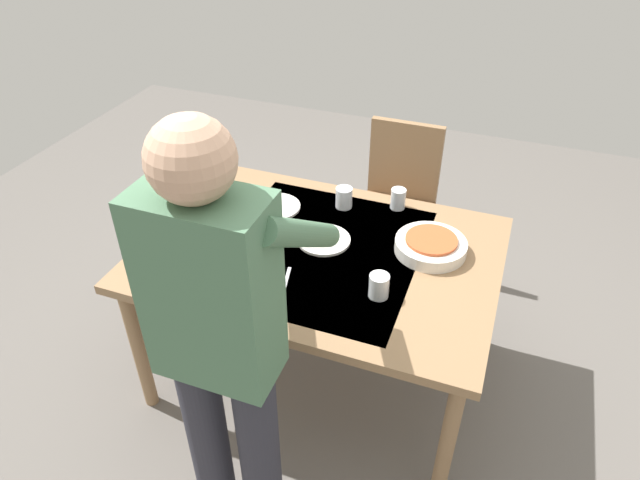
{
  "coord_description": "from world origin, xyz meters",
  "views": [
    {
      "loc": [
        -0.68,
        1.81,
        2.2
      ],
      "look_at": [
        0.0,
        0.0,
        0.8
      ],
      "focal_mm": 32.06,
      "sensor_mm": 36.0,
      "label": 1
    }
  ],
  "objects_px": {
    "water_cup_near_left": "(379,286)",
    "dinner_plate_far": "(276,207)",
    "dinner_plate_near": "(324,240)",
    "chair_near": "(398,194)",
    "wine_glass_left": "(213,278)",
    "water_cup_far_left": "(344,198)",
    "wine_bottle": "(173,217)",
    "dining_table": "(320,262)",
    "person_server": "(222,342)",
    "serving_bowl_pasta": "(431,245)",
    "water_cup_near_right": "(398,199)"
  },
  "relations": [
    {
      "from": "wine_glass_left",
      "to": "serving_bowl_pasta",
      "type": "xyz_separation_m",
      "value": [
        -0.7,
        -0.58,
        -0.07
      ]
    },
    {
      "from": "dining_table",
      "to": "dinner_plate_near",
      "type": "bearing_deg",
      "value": -84.82
    },
    {
      "from": "dining_table",
      "to": "wine_glass_left",
      "type": "relative_size",
      "value": 9.85
    },
    {
      "from": "water_cup_far_left",
      "to": "dinner_plate_near",
      "type": "distance_m",
      "value": 0.29
    },
    {
      "from": "water_cup_near_left",
      "to": "dinner_plate_far",
      "type": "distance_m",
      "value": 0.75
    },
    {
      "from": "chair_near",
      "to": "person_server",
      "type": "bearing_deg",
      "value": 85.21
    },
    {
      "from": "wine_bottle",
      "to": "wine_glass_left",
      "type": "xyz_separation_m",
      "value": [
        -0.35,
        0.29,
        -0.01
      ]
    },
    {
      "from": "wine_bottle",
      "to": "dinner_plate_far",
      "type": "xyz_separation_m",
      "value": [
        -0.3,
        -0.37,
        -0.1
      ]
    },
    {
      "from": "dinner_plate_near",
      "to": "chair_near",
      "type": "bearing_deg",
      "value": -98.92
    },
    {
      "from": "water_cup_near_left",
      "to": "water_cup_far_left",
      "type": "height_order",
      "value": "water_cup_far_left"
    },
    {
      "from": "water_cup_near_left",
      "to": "water_cup_far_left",
      "type": "xyz_separation_m",
      "value": [
        0.32,
        -0.55,
        0.0
      ]
    },
    {
      "from": "water_cup_far_left",
      "to": "dinner_plate_far",
      "type": "height_order",
      "value": "water_cup_far_left"
    },
    {
      "from": "water_cup_far_left",
      "to": "dinner_plate_far",
      "type": "xyz_separation_m",
      "value": [
        0.29,
        0.12,
        -0.04
      ]
    },
    {
      "from": "chair_near",
      "to": "dinner_plate_far",
      "type": "xyz_separation_m",
      "value": [
        0.44,
        0.68,
        0.23
      ]
    },
    {
      "from": "person_server",
      "to": "dinner_plate_near",
      "type": "height_order",
      "value": "person_server"
    },
    {
      "from": "dinner_plate_far",
      "to": "chair_near",
      "type": "bearing_deg",
      "value": -122.68
    },
    {
      "from": "wine_glass_left",
      "to": "dinner_plate_far",
      "type": "xyz_separation_m",
      "value": [
        0.05,
        -0.66,
        -0.1
      ]
    },
    {
      "from": "water_cup_near_left",
      "to": "dinner_plate_far",
      "type": "relative_size",
      "value": 0.42
    },
    {
      "from": "water_cup_far_left",
      "to": "person_server",
      "type": "bearing_deg",
      "value": 89.89
    },
    {
      "from": "person_server",
      "to": "dinner_plate_near",
      "type": "distance_m",
      "value": 0.88
    },
    {
      "from": "water_cup_near_right",
      "to": "water_cup_far_left",
      "type": "relative_size",
      "value": 0.99
    },
    {
      "from": "wine_bottle",
      "to": "water_cup_near_right",
      "type": "distance_m",
      "value": 1.02
    },
    {
      "from": "water_cup_near_right",
      "to": "water_cup_far_left",
      "type": "height_order",
      "value": "water_cup_far_left"
    },
    {
      "from": "dinner_plate_near",
      "to": "wine_bottle",
      "type": "bearing_deg",
      "value": 18.76
    },
    {
      "from": "person_server",
      "to": "water_cup_far_left",
      "type": "height_order",
      "value": "person_server"
    },
    {
      "from": "person_server",
      "to": "wine_bottle",
      "type": "bearing_deg",
      "value": -47.48
    },
    {
      "from": "person_server",
      "to": "water_cup_near_left",
      "type": "bearing_deg",
      "value": -118.64
    },
    {
      "from": "person_server",
      "to": "water_cup_far_left",
      "type": "bearing_deg",
      "value": -90.11
    },
    {
      "from": "dining_table",
      "to": "wine_bottle",
      "type": "xyz_separation_m",
      "value": [
        0.61,
        0.14,
        0.18
      ]
    },
    {
      "from": "serving_bowl_pasta",
      "to": "water_cup_near_right",
      "type": "bearing_deg",
      "value": -53.22
    },
    {
      "from": "chair_near",
      "to": "dinner_plate_far",
      "type": "height_order",
      "value": "chair_near"
    },
    {
      "from": "water_cup_far_left",
      "to": "wine_glass_left",
      "type": "bearing_deg",
      "value": 72.47
    },
    {
      "from": "person_server",
      "to": "wine_glass_left",
      "type": "height_order",
      "value": "person_server"
    },
    {
      "from": "person_server",
      "to": "dinner_plate_far",
      "type": "relative_size",
      "value": 7.34
    },
    {
      "from": "chair_near",
      "to": "wine_glass_left",
      "type": "xyz_separation_m",
      "value": [
        0.39,
        1.34,
        0.32
      ]
    },
    {
      "from": "wine_glass_left",
      "to": "water_cup_near_left",
      "type": "height_order",
      "value": "wine_glass_left"
    },
    {
      "from": "person_server",
      "to": "wine_bottle",
      "type": "distance_m",
      "value": 0.89
    },
    {
      "from": "wine_glass_left",
      "to": "dinner_plate_near",
      "type": "relative_size",
      "value": 0.66
    },
    {
      "from": "dining_table",
      "to": "water_cup_far_left",
      "type": "xyz_separation_m",
      "value": [
        0.01,
        -0.35,
        0.12
      ]
    },
    {
      "from": "dining_table",
      "to": "dinner_plate_far",
      "type": "bearing_deg",
      "value": -37.1
    },
    {
      "from": "dinner_plate_near",
      "to": "dinner_plate_far",
      "type": "distance_m",
      "value": 0.35
    },
    {
      "from": "water_cup_near_right",
      "to": "serving_bowl_pasta",
      "type": "distance_m",
      "value": 0.36
    },
    {
      "from": "wine_bottle",
      "to": "water_cup_near_right",
      "type": "bearing_deg",
      "value": -145.5
    },
    {
      "from": "water_cup_near_left",
      "to": "serving_bowl_pasta",
      "type": "distance_m",
      "value": 0.37
    },
    {
      "from": "water_cup_far_left",
      "to": "dinner_plate_far",
      "type": "relative_size",
      "value": 0.43
    },
    {
      "from": "wine_bottle",
      "to": "wine_glass_left",
      "type": "distance_m",
      "value": 0.45
    },
    {
      "from": "chair_near",
      "to": "wine_bottle",
      "type": "xyz_separation_m",
      "value": [
        0.74,
        1.05,
        0.33
      ]
    },
    {
      "from": "wine_bottle",
      "to": "serving_bowl_pasta",
      "type": "relative_size",
      "value": 0.99
    },
    {
      "from": "dinner_plate_far",
      "to": "dining_table",
      "type": "bearing_deg",
      "value": 142.9
    },
    {
      "from": "dining_table",
      "to": "serving_bowl_pasta",
      "type": "height_order",
      "value": "serving_bowl_pasta"
    }
  ]
}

